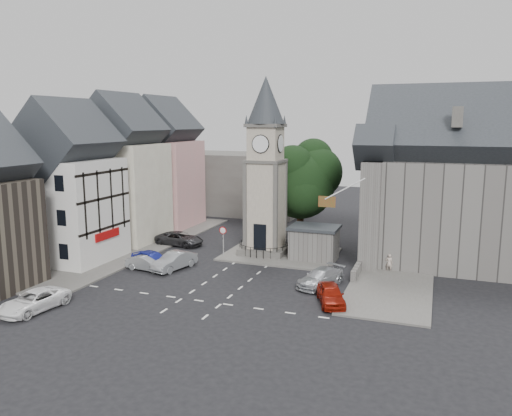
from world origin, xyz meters
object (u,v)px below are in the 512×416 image
at_px(clock_tower, 266,167).
at_px(stone_shelter, 314,243).
at_px(pedestrian, 389,263).
at_px(car_west_blue, 152,259).
at_px(car_east_red, 331,294).

bearing_deg(clock_tower, stone_shelter, -5.84).
xyz_separation_m(stone_shelter, pedestrian, (6.70, -1.57, -0.78)).
distance_m(clock_tower, car_west_blue, 13.03).
bearing_deg(car_east_red, car_west_blue, 147.55).
bearing_deg(car_west_blue, stone_shelter, -39.69).
xyz_separation_m(clock_tower, car_east_red, (8.50, -10.96, -7.44)).
height_order(car_east_red, pedestrian, pedestrian).
bearing_deg(stone_shelter, pedestrian, -13.19).
relative_size(clock_tower, pedestrian, 10.55).
height_order(car_west_blue, pedestrian, pedestrian).
distance_m(clock_tower, stone_shelter, 8.15).
bearing_deg(car_east_red, pedestrian, 50.48).
distance_m(stone_shelter, car_east_red, 11.13).
xyz_separation_m(car_west_blue, car_east_red, (16.00, -3.28, -0.05)).
bearing_deg(car_west_blue, pedestrian, -53.52).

